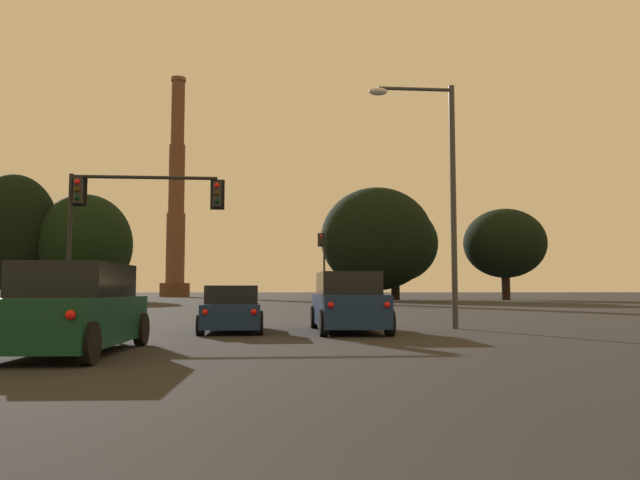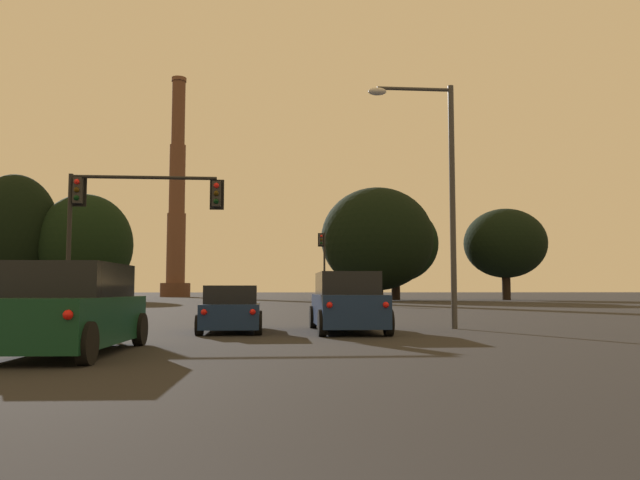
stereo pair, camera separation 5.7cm
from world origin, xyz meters
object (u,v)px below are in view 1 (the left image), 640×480
object	(u,v)px
traffic_light_far_right	(323,257)
street_lamp	(440,178)
hatchback_center_lane_front	(233,310)
suv_left_lane_second	(74,310)
suv_right_lane_front	(348,303)
traffic_light_overhead_left	(123,208)
smokestack	(176,209)

from	to	relation	value
traffic_light_far_right	street_lamp	world-z (taller)	street_lamp
hatchback_center_lane_front	street_lamp	xyz separation A→B (m)	(6.94, 0.93, 4.47)
suv_left_lane_second	suv_right_lane_front	world-z (taller)	same
traffic_light_overhead_left	suv_right_lane_front	bearing A→B (deg)	-35.70
smokestack	suv_right_lane_front	bearing A→B (deg)	-78.67
hatchback_center_lane_front	smokestack	size ratio (longest dim) A/B	0.10
hatchback_center_lane_front	traffic_light_overhead_left	xyz separation A→B (m)	(-4.73, 5.75, 3.92)
suv_left_lane_second	traffic_light_overhead_left	size ratio (longest dim) A/B	0.79
traffic_light_far_right	street_lamp	xyz separation A→B (m)	(0.76, -35.93, 0.86)
suv_right_lane_front	traffic_light_overhead_left	distance (m)	10.90
street_lamp	suv_left_lane_second	bearing A→B (deg)	-142.97
suv_left_lane_second	street_lamp	world-z (taller)	street_lamp
suv_left_lane_second	hatchback_center_lane_front	size ratio (longest dim) A/B	1.21
traffic_light_overhead_left	traffic_light_far_right	distance (m)	32.97
street_lamp	smokestack	size ratio (longest dim) A/B	0.21
traffic_light_overhead_left	traffic_light_far_right	size ratio (longest dim) A/B	0.96
suv_left_lane_second	street_lamp	bearing A→B (deg)	39.17
suv_right_lane_front	traffic_light_far_right	xyz separation A→B (m)	(2.58, 37.09, 3.37)
hatchback_center_lane_front	smokestack	world-z (taller)	smokestack
traffic_light_overhead_left	street_lamp	world-z (taller)	street_lamp
suv_right_lane_front	street_lamp	distance (m)	5.51
suv_left_lane_second	traffic_light_overhead_left	world-z (taller)	traffic_light_overhead_left
hatchback_center_lane_front	traffic_light_far_right	size ratio (longest dim) A/B	0.63
traffic_light_overhead_left	traffic_light_far_right	xyz separation A→B (m)	(10.90, 31.11, -0.31)
suv_right_lane_front	traffic_light_overhead_left	bearing A→B (deg)	144.67
traffic_light_overhead_left	street_lamp	bearing A→B (deg)	-22.45
suv_left_lane_second	traffic_light_overhead_left	xyz separation A→B (m)	(-1.83, 12.24, 3.69)
suv_right_lane_front	hatchback_center_lane_front	size ratio (longest dim) A/B	1.19
suv_left_lane_second	hatchback_center_lane_front	xyz separation A→B (m)	(2.89, 6.48, -0.23)
traffic_light_overhead_left	suv_left_lane_second	bearing A→B (deg)	-81.48
traffic_light_overhead_left	street_lamp	size ratio (longest dim) A/B	0.75
traffic_light_overhead_left	street_lamp	xyz separation A→B (m)	(11.66, -4.82, 0.55)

